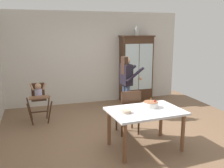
{
  "coord_description": "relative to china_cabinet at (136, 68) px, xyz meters",
  "views": [
    {
      "loc": [
        -1.75,
        -4.63,
        2.16
      ],
      "look_at": [
        -0.06,
        0.7,
        0.95
      ],
      "focal_mm": 39.89,
      "sensor_mm": 36.0,
      "label": 1
    }
  ],
  "objects": [
    {
      "name": "ground_plane",
      "position": [
        -1.25,
        -2.37,
        -1.01
      ],
      "size": [
        6.24,
        6.24,
        0.0
      ],
      "primitive_type": "plane",
      "color": "brown"
    },
    {
      "name": "wall_back",
      "position": [
        -1.25,
        0.26,
        0.34
      ],
      "size": [
        5.32,
        0.06,
        2.7
      ],
      "primitive_type": "cube",
      "color": "beige",
      "rests_on": "ground_plane"
    },
    {
      "name": "china_cabinet",
      "position": [
        0.0,
        0.0,
        0.0
      ],
      "size": [
        1.01,
        0.48,
        2.01
      ],
      "color": "#422819",
      "rests_on": "ground_plane"
    },
    {
      "name": "ceramic_vase",
      "position": [
        -0.0,
        0.0,
        1.12
      ],
      "size": [
        0.13,
        0.13,
        0.27
      ],
      "color": "#B2B7B2",
      "rests_on": "china_cabinet"
    },
    {
      "name": "high_chair_with_toddler",
      "position": [
        -2.94,
        -1.06,
        -0.36
      ],
      "size": [
        0.59,
        0.69,
        0.95
      ],
      "rotation": [
        0.0,
        0.0,
        0.03
      ],
      "color": "#422819",
      "rests_on": "ground_plane"
    },
    {
      "name": "adult_person",
      "position": [
        -0.8,
        -1.28,
        -0.04
      ],
      "size": [
        0.54,
        0.52,
        1.53
      ],
      "rotation": [
        0.0,
        0.0,
        1.67
      ],
      "color": "#3D4C6B",
      "rests_on": "ground_plane"
    },
    {
      "name": "dining_table",
      "position": [
        -1.11,
        -3.06,
        -0.37
      ],
      "size": [
        1.38,
        0.99,
        0.74
      ],
      "color": "silver",
      "rests_on": "ground_plane"
    },
    {
      "name": "birthday_cake",
      "position": [
        -0.95,
        -2.94,
        -0.22
      ],
      "size": [
        0.28,
        0.28,
        0.19
      ],
      "color": "white",
      "rests_on": "dining_table"
    },
    {
      "name": "serving_bowl",
      "position": [
        -1.51,
        -3.11,
        -0.24
      ],
      "size": [
        0.18,
        0.18,
        0.05
      ],
      "primitive_type": "cylinder",
      "color": "#C6AD93",
      "rests_on": "dining_table"
    },
    {
      "name": "dining_chair_far_side",
      "position": [
        -1.16,
        -2.39,
        -0.46
      ],
      "size": [
        0.44,
        0.44,
        0.96
      ],
      "rotation": [
        0.0,
        0.0,
        3.13
      ],
      "color": "#422819",
      "rests_on": "ground_plane"
    }
  ]
}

